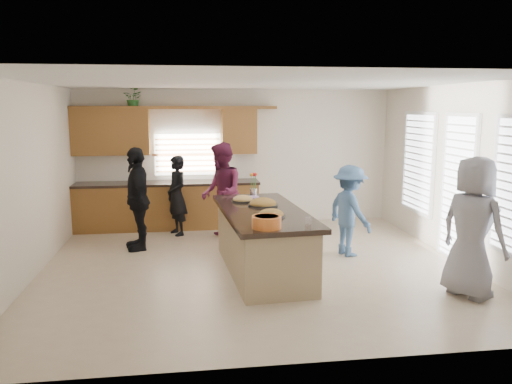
{
  "coord_description": "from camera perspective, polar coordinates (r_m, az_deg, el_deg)",
  "views": [
    {
      "loc": [
        -0.99,
        -7.38,
        2.46
      ],
      "look_at": [
        0.03,
        0.14,
        1.15
      ],
      "focal_mm": 35.0,
      "sensor_mm": 36.0,
      "label": 1
    }
  ],
  "objects": [
    {
      "name": "floor",
      "position": [
        7.84,
        -0.1,
        -8.49
      ],
      "size": [
        6.5,
        6.5,
        0.0
      ],
      "primitive_type": "plane",
      "color": "beige",
      "rests_on": "ground"
    },
    {
      "name": "room_shell",
      "position": [
        7.47,
        -0.11,
        5.5
      ],
      "size": [
        6.52,
        6.02,
        2.81
      ],
      "color": "silver",
      "rests_on": "ground"
    },
    {
      "name": "back_cabinetry",
      "position": [
        10.24,
        -10.34,
        0.94
      ],
      "size": [
        4.08,
        0.66,
        2.46
      ],
      "color": "olive",
      "rests_on": "ground"
    },
    {
      "name": "right_wall_glazing",
      "position": [
        8.45,
        22.21,
        1.47
      ],
      "size": [
        0.06,
        4.0,
        2.25
      ],
      "color": "white",
      "rests_on": "ground"
    },
    {
      "name": "island",
      "position": [
        7.49,
        0.77,
        -5.75
      ],
      "size": [
        1.34,
        2.78,
        0.95
      ],
      "rotation": [
        0.0,
        0.0,
        0.07
      ],
      "color": "tan",
      "rests_on": "ground"
    },
    {
      "name": "platter_front",
      "position": [
        6.92,
        1.74,
        -2.6
      ],
      "size": [
        0.39,
        0.39,
        0.16
      ],
      "color": "black",
      "rests_on": "island"
    },
    {
      "name": "platter_mid",
      "position": [
        7.66,
        0.8,
        -1.37
      ],
      "size": [
        0.47,
        0.47,
        0.19
      ],
      "color": "black",
      "rests_on": "island"
    },
    {
      "name": "platter_back",
      "position": [
        8.01,
        -1.52,
        -0.88
      ],
      "size": [
        0.36,
        0.36,
        0.14
      ],
      "color": "black",
      "rests_on": "island"
    },
    {
      "name": "salad_bowl",
      "position": [
        6.25,
        1.22,
        -3.38
      ],
      "size": [
        0.37,
        0.37,
        0.16
      ],
      "color": "orange",
      "rests_on": "island"
    },
    {
      "name": "clear_cup",
      "position": [
        6.47,
        6.01,
        -3.31
      ],
      "size": [
        0.08,
        0.08,
        0.1
      ],
      "primitive_type": "cylinder",
      "color": "white",
      "rests_on": "island"
    },
    {
      "name": "plate_stack",
      "position": [
        8.13,
        -0.38,
        -0.72
      ],
      "size": [
        0.21,
        0.21,
        0.05
      ],
      "primitive_type": "cylinder",
      "color": "#B587C5",
      "rests_on": "island"
    },
    {
      "name": "flower_vase",
      "position": [
        8.38,
        -0.29,
        0.93
      ],
      "size": [
        0.14,
        0.14,
        0.41
      ],
      "color": "silver",
      "rests_on": "island"
    },
    {
      "name": "potted_plant",
      "position": [
        10.25,
        -13.78,
        10.36
      ],
      "size": [
        0.47,
        0.44,
        0.42
      ],
      "primitive_type": "imported",
      "rotation": [
        0.0,
        0.0,
        -0.39
      ],
      "color": "#32762F",
      "rests_on": "back_cabinetry"
    },
    {
      "name": "woman_left_back",
      "position": [
        9.68,
        -9.03,
        -0.4
      ],
      "size": [
        0.57,
        0.66,
        1.53
      ],
      "primitive_type": "imported",
      "rotation": [
        0.0,
        0.0,
        -1.13
      ],
      "color": "black",
      "rests_on": "ground"
    },
    {
      "name": "woman_left_mid",
      "position": [
        9.05,
        -3.97,
        -0.08
      ],
      "size": [
        0.76,
        0.94,
        1.82
      ],
      "primitive_type": "imported",
      "rotation": [
        0.0,
        0.0,
        -1.49
      ],
      "color": "#5E1C38",
      "rests_on": "ground"
    },
    {
      "name": "woman_left_front",
      "position": [
        8.81,
        -13.4,
        -0.75
      ],
      "size": [
        0.65,
        1.11,
        1.78
      ],
      "primitive_type": "imported",
      "rotation": [
        0.0,
        0.0,
        -1.35
      ],
      "color": "black",
      "rests_on": "ground"
    },
    {
      "name": "woman_right_back",
      "position": [
        8.38,
        10.65,
        -2.11
      ],
      "size": [
        0.85,
        1.11,
        1.51
      ],
      "primitive_type": "imported",
      "rotation": [
        0.0,
        0.0,
        1.91
      ],
      "color": "#3E5F88",
      "rests_on": "ground"
    },
    {
      "name": "woman_right_front",
      "position": [
        7.0,
        23.51,
        -3.74
      ],
      "size": [
        0.92,
        1.07,
        1.84
      ],
      "primitive_type": "imported",
      "rotation": [
        0.0,
        0.0,
        2.02
      ],
      "color": "gray",
      "rests_on": "ground"
    }
  ]
}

